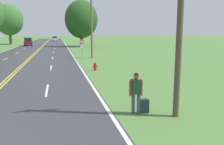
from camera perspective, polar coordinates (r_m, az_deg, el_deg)
name	(u,v)px	position (r m, az deg, el deg)	size (l,w,h in m)	color
hitchhiker_person	(136,89)	(9.80, 5.85, -3.96)	(0.59, 0.44, 1.73)	#475175
suitcase	(144,106)	(10.11, 7.68, -8.07)	(0.43, 0.19, 0.64)	#19282D
fire_hydrant	(95,66)	(21.06, -4.10, 1.50)	(0.42, 0.26, 0.72)	red
traffic_sign	(82,44)	(31.40, -7.21, 6.81)	(0.60, 0.10, 2.40)	gray
utility_pole_midground	(92,26)	(30.78, -4.93, 11.17)	(1.80, 0.24, 8.01)	brown
tree_left_verge	(81,19)	(55.65, -7.41, 12.58)	(7.43, 7.43, 10.49)	#473828
tree_mid_treeline	(9,20)	(70.66, -23.51, 11.53)	(7.23, 7.23, 10.73)	brown
car_maroon_suv_mid_near	(28,42)	(62.44, -19.51, 7.04)	(2.04, 4.12, 1.99)	black
car_white_suv_mid_far	(55,39)	(91.09, -13.59, 7.93)	(1.77, 4.56, 1.73)	black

